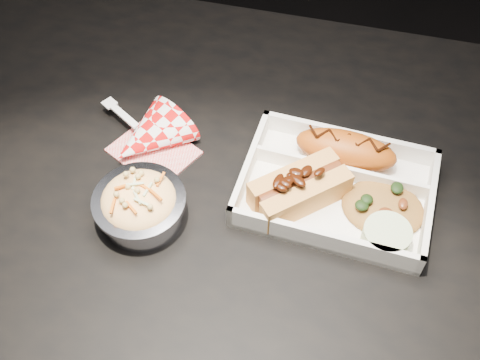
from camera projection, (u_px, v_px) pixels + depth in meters
name	position (u px, v px, depth m)	size (l,w,h in m)	color
dining_table	(216.00, 229.00, 0.89)	(1.20, 0.80, 0.75)	black
food_tray	(336.00, 190.00, 0.81)	(0.26, 0.19, 0.04)	white
fried_pastry	(346.00, 149.00, 0.82)	(0.14, 0.06, 0.05)	#B45012
hotdog	(300.00, 187.00, 0.78)	(0.13, 0.13, 0.06)	#DF9A4C
fried_rice_mound	(384.00, 203.00, 0.78)	(0.11, 0.09, 0.03)	#9B662D
cupcake_liner	(386.00, 237.00, 0.75)	(0.06, 0.06, 0.03)	beige
foil_coleslaw_cup	(140.00, 204.00, 0.77)	(0.12, 0.12, 0.07)	silver
napkin_fork	(148.00, 138.00, 0.85)	(0.17, 0.15, 0.10)	red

